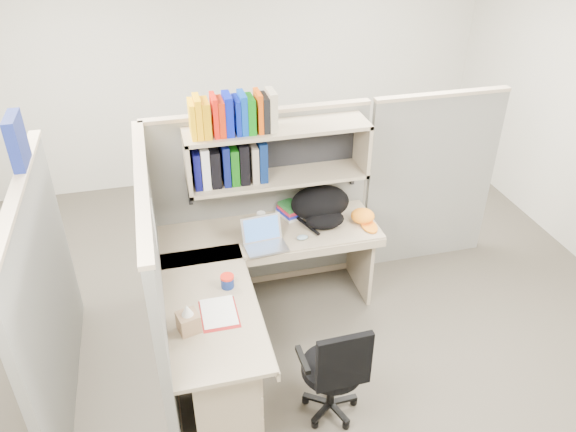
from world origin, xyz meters
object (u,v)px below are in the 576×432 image
object	(u,v)px
desk	(240,342)
task_chair	(333,384)
laptop	(265,236)
backpack	(322,207)
snack_canister	(227,281)

from	to	relation	value
desk	task_chair	world-z (taller)	task_chair
laptop	backpack	size ratio (longest dim) A/B	0.64
desk	backpack	xyz separation A→B (m)	(0.85, 0.89, 0.43)
desk	backpack	world-z (taller)	backpack
laptop	task_chair	bearing A→B (deg)	-83.09
backpack	snack_canister	xyz separation A→B (m)	(-0.88, -0.64, -0.09)
backpack	snack_canister	size ratio (longest dim) A/B	5.05
laptop	snack_canister	xyz separation A→B (m)	(-0.35, -0.39, -0.06)
desk	laptop	distance (m)	0.83
snack_canister	backpack	bearing A→B (deg)	36.13
task_chair	snack_canister	bearing A→B (deg)	131.76
task_chair	laptop	bearing A→B (deg)	102.04
laptop	backpack	xyz separation A→B (m)	(0.52, 0.25, 0.03)
backpack	laptop	bearing A→B (deg)	-157.37
desk	task_chair	bearing A→B (deg)	-35.53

